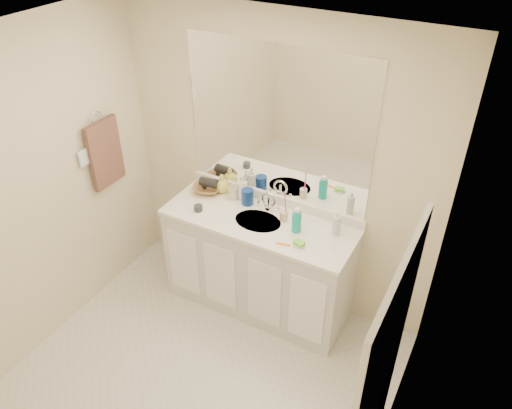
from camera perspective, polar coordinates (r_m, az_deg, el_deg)
The scene contains 28 objects.
floor at distance 3.86m, azimuth -7.43°, elevation -20.46°, with size 2.60×2.60×0.00m, color silver.
ceiling at distance 2.37m, azimuth -11.84°, elevation 15.48°, with size 2.60×2.60×0.02m, color white.
wall_back at distance 3.86m, azimuth 2.32°, elevation 4.23°, with size 2.60×0.02×2.40m, color beige.
wall_left at distance 3.78m, azimuth -25.16°, elevation -0.10°, with size 0.02×2.60×2.40m, color beige.
wall_right at distance 2.59m, azimuth 15.69°, elevation -15.95°, with size 0.02×2.60×2.40m, color beige.
vanity_cabinet at distance 4.12m, azimuth 0.34°, elevation -6.85°, with size 1.50×0.55×0.85m, color silver.
countertop at distance 3.84m, azimuth 0.36°, elevation -1.91°, with size 1.52×0.57×0.03m, color white.
backsplash at distance 4.00m, azimuth 2.13°, elevation 0.66°, with size 1.52×0.03×0.08m, color white.
sink_basin at distance 3.83m, azimuth 0.22°, elevation -2.03°, with size 0.37×0.37×0.02m, color beige.
faucet at distance 3.92m, azimuth 1.47°, elevation 0.13°, with size 0.02×0.02×0.11m, color silver.
mirror at distance 3.69m, azimuth 2.41°, elevation 9.02°, with size 1.48×0.01×1.20m, color white.
blue_mug at distance 3.98m, azimuth -0.98°, elevation 0.90°, with size 0.10×0.10×0.13m, color navy.
tan_cup at distance 3.81m, azimuth 3.21°, elevation -1.31°, with size 0.06×0.06×0.08m, color beige.
toothbrush at distance 3.74m, azimuth 3.40°, elevation 0.00°, with size 0.01×0.01×0.19m, color #EA3D8A.
mouthwash_bottle at distance 3.68m, azimuth 4.66°, elevation -1.99°, with size 0.07×0.07×0.16m, color #0DA298.
clear_pump_bottle at distance 3.69m, azimuth 9.17°, elevation -2.39°, with size 0.06×0.06×0.15m, color silver.
soap_dish at distance 3.59m, azimuth 4.93°, elevation -4.64°, with size 0.09×0.07×0.01m, color silver.
green_soap at distance 3.58m, azimuth 4.95°, elevation -4.40°, with size 0.07×0.05×0.03m, color #7FE237.
orange_comb at distance 3.60m, azimuth 3.15°, elevation -4.57°, with size 0.11×0.02×0.00m, color orange.
dark_jar at distance 3.94m, azimuth -6.61°, elevation -0.41°, with size 0.07×0.07×0.05m, color #303136.
soap_bottle_white at distance 4.01m, azimuth -1.51°, elevation 1.99°, with size 0.09×0.09×0.22m, color white.
soap_bottle_cream at distance 4.04m, azimuth -2.67°, elevation 1.61°, with size 0.07×0.07×0.15m, color beige.
soap_bottle_yellow at distance 4.13m, azimuth -3.87°, elevation 2.41°, with size 0.12×0.12×0.16m, color #D5D753.
wicker_basket at distance 4.17m, azimuth -5.57°, elevation 1.86°, with size 0.24×0.24×0.06m, color olive.
hair_dryer at distance 4.13m, azimuth -5.38°, elevation 2.50°, with size 0.08×0.08×0.15m, color black.
towel_ring at distance 4.02m, azimuth -17.77°, elevation 9.42°, with size 0.11×0.11×0.01m, color silver.
hand_towel at distance 4.13m, azimuth -16.85°, elevation 5.62°, with size 0.04×0.32×0.55m, color #462C25.
switch_plate at distance 4.01m, azimuth -19.12°, elevation 5.05°, with size 0.01×0.09×0.13m, color white.
Camera 1 is at (1.47, -1.71, 3.14)m, focal length 35.00 mm.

